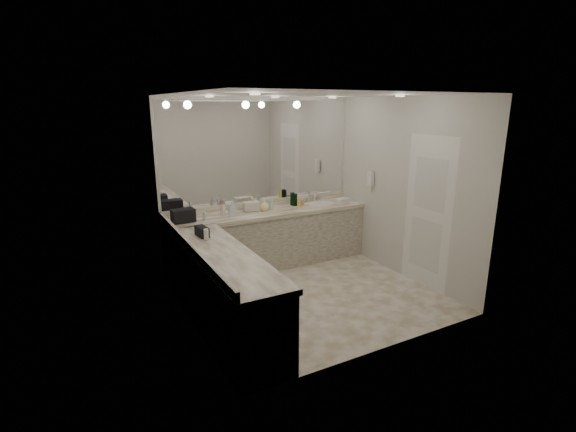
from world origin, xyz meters
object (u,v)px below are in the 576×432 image
cream_cosmetic_case (251,207)px  soap_bottle_b (232,208)px  soap_bottle_a (223,209)px  soap_bottle_c (264,205)px  black_toiletry_bag (183,216)px  wall_phone (371,178)px  hand_towel (343,199)px  sink (321,204)px

cream_cosmetic_case → soap_bottle_b: size_ratio=1.15×
soap_bottle_a → soap_bottle_c: 0.66m
soap_bottle_a → black_toiletry_bag: bearing=-171.2°
wall_phone → soap_bottle_c: size_ratio=1.33×
soap_bottle_b → cream_cosmetic_case: bearing=11.6°
wall_phone → hand_towel: wall_phone is taller
soap_bottle_b → soap_bottle_c: size_ratio=1.12×
sink → wall_phone: bearing=-39.6°
soap_bottle_a → soap_bottle_c: size_ratio=1.04×
hand_towel → soap_bottle_b: soap_bottle_b is taller
sink → soap_bottle_a: bearing=178.3°
sink → hand_towel: (0.46, 0.02, 0.03)m
soap_bottle_b → soap_bottle_c: bearing=-1.8°
hand_towel → soap_bottle_c: (-1.48, -0.01, 0.07)m
sink → soap_bottle_b: (-1.55, 0.03, 0.11)m
wall_phone → soap_bottle_c: 1.75m
cream_cosmetic_case → soap_bottle_b: (-0.35, -0.07, 0.03)m
black_toiletry_bag → hand_towel: bearing=1.3°
sink → soap_bottle_b: soap_bottle_b is taller
wall_phone → soap_bottle_a: size_ratio=1.29×
sink → cream_cosmetic_case: 1.21m
soap_bottle_a → wall_phone: bearing=-13.5°
black_toiletry_bag → soap_bottle_c: bearing=2.5°
black_toiletry_bag → soap_bottle_b: (0.74, 0.07, 0.01)m
black_toiletry_bag → hand_towel: black_toiletry_bag is taller
black_toiletry_bag → hand_towel: size_ratio=1.25×
wall_phone → soap_bottle_c: wall_phone is taller
soap_bottle_c → cream_cosmetic_case: bearing=153.6°
cream_cosmetic_case → hand_towel: size_ratio=0.94×
sink → black_toiletry_bag: size_ratio=1.43×
hand_towel → sink: bearing=-177.7°
sink → black_toiletry_bag: black_toiletry_bag is taller
cream_cosmetic_case → soap_bottle_c: 0.20m
black_toiletry_bag → soap_bottle_c: 1.27m
soap_bottle_a → cream_cosmetic_case: bearing=5.8°
sink → soap_bottle_c: 1.03m
wall_phone → soap_bottle_c: (-1.63, 0.51, -0.36)m
wall_phone → black_toiletry_bag: 2.95m
sink → hand_towel: size_ratio=1.78×
sink → hand_towel: hand_towel is taller
black_toiletry_bag → sink: bearing=1.1°
sink → wall_phone: size_ratio=1.83×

